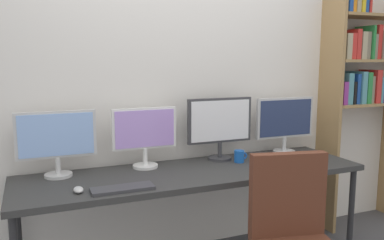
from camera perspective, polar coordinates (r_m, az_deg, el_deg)
The scene contains 11 objects.
wall_back at distance 3.10m, azimuth -2.60°, elevation 4.80°, with size 4.82×0.10×2.60m.
desk at distance 2.82m, azimuth 0.39°, elevation -8.15°, with size 2.42×0.68×0.74m.
bookshelf at distance 3.87m, azimuth 23.07°, elevation 5.95°, with size 0.83×0.28×2.19m.
monitor_far_left at distance 2.76m, azimuth -18.78°, elevation -2.64°, with size 0.51×0.18×0.44m.
monitor_center_left at distance 2.85m, azimuth -6.78°, elevation -1.92°, with size 0.46×0.18×0.43m.
monitor_center_right at distance 3.06m, azimuth 4.01°, elevation -0.63°, with size 0.53×0.18×0.48m.
monitor_far_right at distance 3.36m, azimuth 13.13°, elevation -0.19°, with size 0.53×0.18×0.46m.
keyboard_left at distance 2.44m, azimuth -9.88°, elevation -9.63°, with size 0.37×0.13×0.02m, color #38383D.
keyboard_right at distance 2.88m, azimuth 12.63°, elevation -6.85°, with size 0.39×0.13×0.02m, color #38383D.
computer_mouse at distance 2.45m, azimuth -15.91°, elevation -9.56°, with size 0.06×0.10×0.03m, color silver.
coffee_mug at distance 3.04m, azimuth 6.80°, elevation -5.17°, with size 0.11×0.08×0.09m.
Camera 1 is at (-1.04, -1.89, 1.51)m, focal length 37.34 mm.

